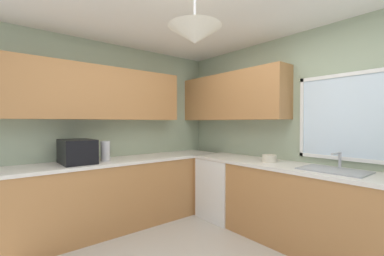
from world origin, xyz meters
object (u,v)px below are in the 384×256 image
(microwave, at_px, (77,151))
(kettle, at_px, (105,151))
(dishwasher, at_px, (224,188))
(sink_assembly, at_px, (334,170))
(bowl, at_px, (269,158))

(microwave, bearing_deg, kettle, 86.63)
(dishwasher, xyz_separation_m, microwave, (-0.66, -1.87, 0.62))
(kettle, bearing_deg, sink_assembly, 36.05)
(sink_assembly, bearing_deg, kettle, -143.95)
(microwave, xyz_separation_m, bowl, (1.42, 1.90, -0.10))
(kettle, bearing_deg, dishwasher, 67.36)
(kettle, height_order, bowl, kettle)
(dishwasher, xyz_separation_m, kettle, (-0.64, -1.53, 0.61))
(microwave, xyz_separation_m, kettle, (0.02, 0.34, -0.02))
(dishwasher, xyz_separation_m, sink_assembly, (1.52, 0.04, 0.49))
(dishwasher, xyz_separation_m, bowl, (0.76, 0.03, 0.52))
(sink_assembly, bearing_deg, dishwasher, -178.63)
(microwave, distance_m, kettle, 0.34)
(kettle, xyz_separation_m, sink_assembly, (2.16, 1.57, -0.12))
(dishwasher, relative_size, sink_assembly, 1.39)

